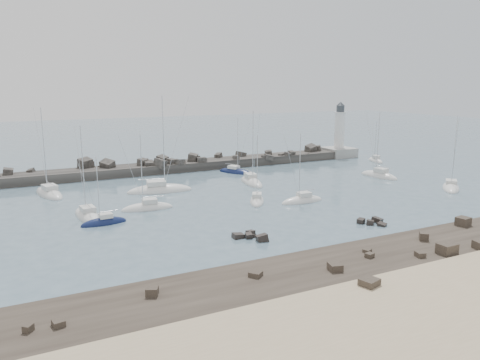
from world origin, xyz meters
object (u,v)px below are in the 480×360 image
object	(u,v)px
sailboat_2	(104,223)
sailboat_4	(160,191)
sailboat_1	(49,194)
sailboat_8	(235,172)
lighthouse	(339,145)
sailboat_9	(302,201)
sailboat_6	(251,183)
sailboat_11	(451,188)
sailboat_10	(379,176)
sailboat_12	(375,161)
sailboat_5	(148,208)
sailboat_7	(257,201)
sailboat_3	(88,216)

from	to	relation	value
sailboat_2	sailboat_4	xyz separation A→B (m)	(12.32, 15.02, 0.02)
sailboat_1	sailboat_8	world-z (taller)	sailboat_1
lighthouse	sailboat_4	xyz separation A→B (m)	(-52.80, -17.80, -2.94)
sailboat_2	sailboat_9	world-z (taller)	sailboat_9
sailboat_6	sailboat_11	world-z (taller)	sailboat_6
sailboat_4	sailboat_6	bearing A→B (deg)	-3.58
lighthouse	sailboat_1	bearing A→B (deg)	-170.46
sailboat_10	sailboat_12	distance (m)	19.43
sailboat_5	sailboat_7	distance (m)	17.06
sailboat_4	sailboat_10	distance (m)	43.76
sailboat_3	sailboat_6	size ratio (longest dim) A/B	0.94
sailboat_7	sailboat_10	size ratio (longest dim) A/B	0.81
sailboat_2	sailboat_11	distance (m)	59.71
sailboat_1	sailboat_12	xyz separation A→B (m)	(73.11, 1.53, -0.00)
sailboat_9	sailboat_1	bearing A→B (deg)	146.70
sailboat_4	sailboat_12	distance (m)	56.31
sailboat_6	sailboat_9	distance (m)	16.06
sailboat_1	sailboat_6	xyz separation A→B (m)	(34.73, -7.11, 0.01)
sailboat_6	sailboat_8	world-z (taller)	sailboat_6
sailboat_11	lighthouse	bearing A→B (deg)	81.62
sailboat_1	sailboat_10	world-z (taller)	sailboat_1
sailboat_1	sailboat_12	distance (m)	73.12
sailboat_9	sailboat_5	bearing A→B (deg)	163.58
sailboat_3	sailboat_2	bearing A→B (deg)	-72.18
lighthouse	sailboat_4	bearing A→B (deg)	-161.37
sailboat_5	sailboat_8	size ratio (longest dim) A/B	0.98
sailboat_11	sailboat_12	world-z (taller)	sailboat_11
sailboat_12	sailboat_4	bearing A→B (deg)	-172.29
sailboat_1	sailboat_9	bearing A→B (deg)	-33.30
lighthouse	sailboat_9	distance (m)	49.44
sailboat_2	sailboat_7	distance (m)	23.99
sailboat_7	sailboat_11	distance (m)	36.18
sailboat_4	sailboat_11	bearing A→B (deg)	-24.09
sailboat_8	sailboat_9	world-z (taller)	sailboat_8
sailboat_6	sailboat_7	world-z (taller)	sailboat_6
sailboat_12	sailboat_5	bearing A→B (deg)	-163.61
sailboat_6	sailboat_7	distance (m)	13.97
sailboat_12	sailboat_1	bearing A→B (deg)	-178.80
sailboat_6	sailboat_11	xyz separation A→B (m)	(29.66, -19.96, -0.03)
sailboat_1	sailboat_10	bearing A→B (deg)	-12.34
sailboat_2	sailboat_5	world-z (taller)	sailboat_5
sailboat_4	sailboat_11	size ratio (longest dim) A/B	1.27
sailboat_1	sailboat_12	bearing A→B (deg)	1.20
sailboat_4	sailboat_10	xyz separation A→B (m)	(43.16, -7.20, 0.01)
sailboat_9	sailboat_10	size ratio (longest dim) A/B	0.85
sailboat_7	sailboat_2	bearing A→B (deg)	-177.10
lighthouse	sailboat_11	bearing A→B (deg)	-98.38
sailboat_1	sailboat_3	world-z (taller)	sailboat_1
sailboat_1	sailboat_10	size ratio (longest dim) A/B	1.12
sailboat_12	sailboat_7	bearing A→B (deg)	-154.19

